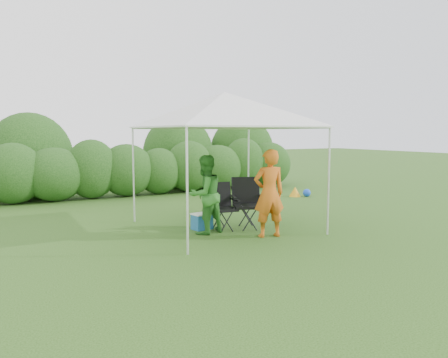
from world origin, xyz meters
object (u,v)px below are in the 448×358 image
chair_right (247,199)px  woman (205,195)px  chair_left (221,203)px  man (269,193)px  cooler (202,221)px  canopy (225,110)px

chair_right → woman: size_ratio=0.68×
chair_right → chair_left: chair_right is taller
chair_right → woman: bearing=-154.0°
chair_right → man: size_ratio=0.63×
chair_right → man: man is taller
woman → cooler: woman is taller
canopy → cooler: 2.34m
chair_left → cooler: size_ratio=2.15×
woman → chair_left: bearing=-170.0°
canopy → chair_left: bearing=-150.3°
man → cooler: 1.62m
chair_right → woman: woman is taller
chair_left → man: man is taller
woman → cooler: 0.72m
man → cooler: size_ratio=3.75×
canopy → man: size_ratio=1.83×
canopy → woman: bearing=-154.8°
chair_right → chair_left: bearing=-170.5°
chair_right → man: bearing=-73.2°
canopy → chair_left: 1.92m
woman → man: bearing=125.6°
canopy → cooler: (-0.48, 0.10, -2.29)m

